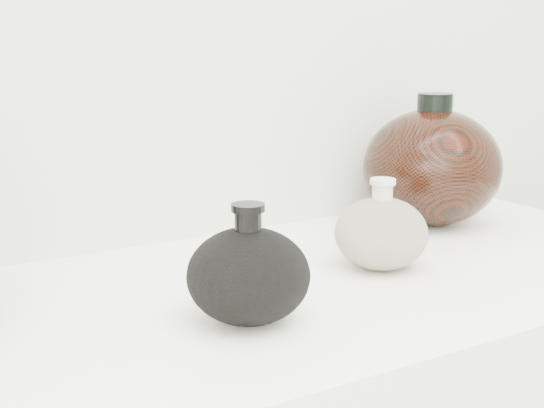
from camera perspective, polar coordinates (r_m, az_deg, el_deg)
black_gourd_vase at (r=0.79m, az=-1.79°, el=-5.34°), size 0.15×0.15×0.13m
cream_gourd_vase at (r=0.98m, az=8.22°, el=-2.14°), size 0.16×0.16×0.12m
right_round_pot at (r=1.21m, az=11.95°, el=2.77°), size 0.28×0.28×0.21m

